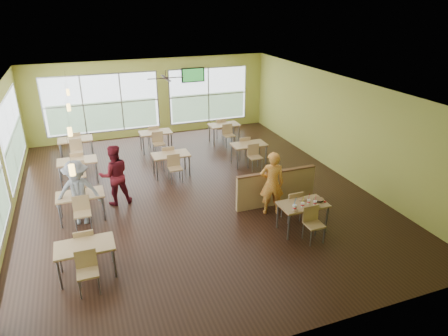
{
  "coord_description": "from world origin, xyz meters",
  "views": [
    {
      "loc": [
        -2.91,
        -10.54,
        5.48
      ],
      "look_at": [
        0.63,
        -1.01,
        1.12
      ],
      "focal_mm": 32.0,
      "sensor_mm": 36.0,
      "label": 1
    }
  ],
  "objects": [
    {
      "name": "dining_tables",
      "position": [
        -1.05,
        1.71,
        0.63
      ],
      "size": [
        6.92,
        8.72,
        0.87
      ],
      "color": "tan",
      "rests_on": "floor"
    },
    {
      "name": "man_plaid",
      "position": [
        1.65,
        -1.95,
        0.9
      ],
      "size": [
        0.76,
        0.61,
        1.79
      ],
      "primitive_type": "imported",
      "rotation": [
        0.0,
        0.0,
        2.82
      ],
      "color": "#D05917",
      "rests_on": "floor"
    },
    {
      "name": "wrapper_left",
      "position": [
        1.63,
        -3.27,
        0.77
      ],
      "size": [
        0.16,
        0.15,
        0.04
      ],
      "primitive_type": "ellipsoid",
      "rotation": [
        0.0,
        0.0,
        -0.2
      ],
      "color": "#9A704A",
      "rests_on": "main_table"
    },
    {
      "name": "wrapper_right",
      "position": [
        2.24,
        -3.3,
        0.77
      ],
      "size": [
        0.15,
        0.14,
        0.03
      ],
      "primitive_type": "ellipsoid",
      "rotation": [
        0.0,
        0.0,
        0.15
      ],
      "color": "#9A704A",
      "rests_on": "main_table"
    },
    {
      "name": "pendant_lights",
      "position": [
        -3.2,
        0.68,
        2.45
      ],
      "size": [
        0.11,
        7.31,
        0.86
      ],
      "color": "#2D2119",
      "rests_on": "ceiling"
    },
    {
      "name": "room",
      "position": [
        0.0,
        0.0,
        1.6
      ],
      "size": [
        12.0,
        12.04,
        3.2
      ],
      "color": "black",
      "rests_on": "ground"
    },
    {
      "name": "tv_backwall",
      "position": [
        1.8,
        5.9,
        2.45
      ],
      "size": [
        1.0,
        0.07,
        0.6
      ],
      "color": "black",
      "rests_on": "wall_back"
    },
    {
      "name": "cup_red_far",
      "position": [
        2.23,
        -3.17,
        0.81
      ],
      "size": [
        0.09,
        0.09,
        0.32
      ],
      "color": "white",
      "rests_on": "main_table"
    },
    {
      "name": "patron_maroon",
      "position": [
        -2.24,
        0.11,
        0.88
      ],
      "size": [
        0.91,
        0.73,
        1.76
      ],
      "primitive_type": "imported",
      "rotation": [
        0.0,
        0.0,
        3.22
      ],
      "color": "maroon",
      "rests_on": "floor"
    },
    {
      "name": "half_wall_divider",
      "position": [
        2.0,
        -1.55,
        0.52
      ],
      "size": [
        2.4,
        0.14,
        1.04
      ],
      "color": "tan",
      "rests_on": "floor"
    },
    {
      "name": "ceiling_fan",
      "position": [
        -0.0,
        3.0,
        2.95
      ],
      "size": [
        1.25,
        1.25,
        0.29
      ],
      "color": "#2D2119",
      "rests_on": "ceiling"
    },
    {
      "name": "food_basket",
      "position": [
        2.43,
        -3.01,
        0.78
      ],
      "size": [
        0.27,
        0.27,
        0.06
      ],
      "color": "black",
      "rests_on": "main_table"
    },
    {
      "name": "window_bays",
      "position": [
        -2.65,
        3.08,
        1.48
      ],
      "size": [
        9.24,
        10.24,
        2.38
      ],
      "color": "white",
      "rests_on": "room"
    },
    {
      "name": "main_table",
      "position": [
        2.0,
        -3.0,
        0.63
      ],
      "size": [
        1.22,
        1.52,
        0.87
      ],
      "color": "tan",
      "rests_on": "floor"
    },
    {
      "name": "wrapper_mid",
      "position": [
        2.07,
        -2.86,
        0.78
      ],
      "size": [
        0.27,
        0.25,
        0.06
      ],
      "primitive_type": "ellipsoid",
      "rotation": [
        0.0,
        0.0,
        -0.24
      ],
      "color": "#9A704A",
      "rests_on": "main_table"
    },
    {
      "name": "patron_grey",
      "position": [
        -3.23,
        -0.7,
        0.88
      ],
      "size": [
        1.21,
        0.8,
        1.76
      ],
      "primitive_type": "imported",
      "rotation": [
        0.0,
        0.0,
        -0.13
      ],
      "color": "slate",
      "rests_on": "floor"
    },
    {
      "name": "cup_blue",
      "position": [
        1.63,
        -3.22,
        0.83
      ],
      "size": [
        0.11,
        0.11,
        0.38
      ],
      "color": "white",
      "rests_on": "main_table"
    },
    {
      "name": "cup_red_near",
      "position": [
        2.12,
        -3.05,
        0.81
      ],
      "size": [
        0.09,
        0.09,
        0.32
      ],
      "color": "white",
      "rests_on": "main_table"
    },
    {
      "name": "cup_yellow",
      "position": [
        1.89,
        -3.15,
        0.82
      ],
      "size": [
        0.1,
        0.1,
        0.34
      ],
      "color": "white",
      "rests_on": "main_table"
    },
    {
      "name": "ketchup_cup",
      "position": [
        2.55,
        -3.12,
        0.76
      ],
      "size": [
        0.06,
        0.06,
        0.03
      ],
      "primitive_type": "cylinder",
      "color": "#AE1518",
      "rests_on": "main_table"
    }
  ]
}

